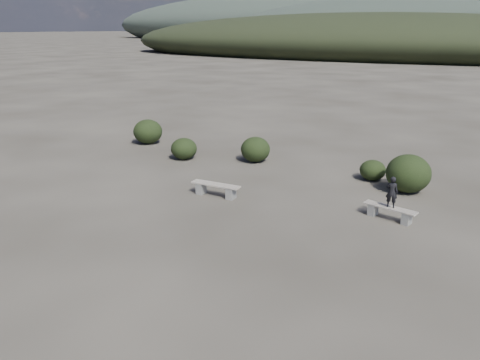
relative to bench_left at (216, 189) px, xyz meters
The scene contains 9 objects.
ground 4.74m from the bench_left, 67.58° to the right, with size 1200.00×1200.00×0.00m, color #2E2A24.
bench_left is the anchor object (origin of this frame).
bench_right 5.93m from the bench_left, ahead, with size 1.70×0.65×0.42m.
seated_person 5.96m from the bench_left, ahead, with size 0.36×0.24×0.99m, color black.
shrub_a 5.24m from the bench_left, 139.55° to the left, with size 1.18×1.18×0.97m, color black.
shrub_b 4.80m from the bench_left, 101.87° to the left, with size 1.31×1.31×1.12m, color black.
shrub_c 6.34m from the bench_left, 47.70° to the left, with size 1.01×1.01×0.81m, color black.
shrub_d 6.99m from the bench_left, 34.63° to the left, with size 1.59×1.59×1.39m, color black.
shrub_f 8.89m from the bench_left, 146.73° to the left, with size 1.47×1.47×1.25m, color black.
Camera 1 is at (6.95, -8.66, 5.72)m, focal length 35.00 mm.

